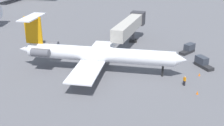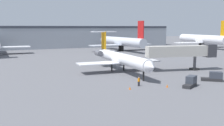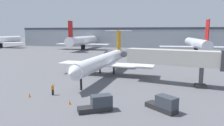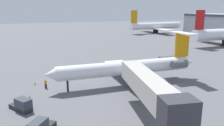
% 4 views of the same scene
% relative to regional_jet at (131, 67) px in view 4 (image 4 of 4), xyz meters
% --- Properties ---
extents(ground_plane, '(400.00, 400.00, 0.10)m').
position_rel_regional_jet_xyz_m(ground_plane, '(-3.51, -0.36, -3.43)').
color(ground_plane, '#5B5B60').
extents(regional_jet, '(20.69, 30.50, 9.54)m').
position_rel_regional_jet_xyz_m(regional_jet, '(0.00, 0.00, 0.00)').
color(regional_jet, white).
rests_on(regional_jet, ground_plane).
extents(jet_bridge, '(18.05, 6.34, 6.44)m').
position_rel_regional_jet_xyz_m(jet_bridge, '(15.53, -5.20, 1.38)').
color(jet_bridge, '#B7B2A8').
rests_on(jet_bridge, ground_plane).
extents(ground_crew_marshaller, '(0.48, 0.43, 1.69)m').
position_rel_regional_jet_xyz_m(ground_crew_marshaller, '(-3.66, -15.54, -2.52)').
color(ground_crew_marshaller, black).
rests_on(ground_crew_marshaller, ground_plane).
extents(baggage_tug_lead, '(4.14, 3.28, 1.90)m').
position_rel_regional_jet_xyz_m(baggage_tug_lead, '(4.76, -19.70, -2.54)').
color(baggage_tug_lead, '#262628').
rests_on(baggage_tug_lead, ground_plane).
extents(traffic_cone_near, '(0.36, 0.36, 0.55)m').
position_rel_regional_jet_xyz_m(traffic_cone_near, '(-6.42, -17.25, -3.10)').
color(traffic_cone_near, orange).
rests_on(traffic_cone_near, ground_plane).
extents(traffic_cone_mid, '(0.36, 0.36, 0.55)m').
position_rel_regional_jet_xyz_m(traffic_cone_mid, '(0.45, -18.54, -3.10)').
color(traffic_cone_mid, orange).
rests_on(traffic_cone_mid, ground_plane).
extents(parked_airliner_west_end, '(28.41, 33.72, 13.30)m').
position_rel_regional_jet_xyz_m(parked_airliner_west_end, '(-78.03, 55.73, 0.87)').
color(parked_airliner_west_end, white).
rests_on(parked_airliner_west_end, ground_plane).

